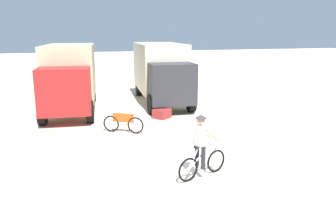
{
  "coord_description": "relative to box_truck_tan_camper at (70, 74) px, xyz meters",
  "views": [
    {
      "loc": [
        -3.78,
        -9.13,
        3.99
      ],
      "look_at": [
        -0.08,
        3.31,
        1.1
      ],
      "focal_mm": 35.07,
      "sensor_mm": 36.0,
      "label": 1
    }
  ],
  "objects": [
    {
      "name": "ground_plane",
      "position": [
        3.83,
        -8.36,
        -1.87
      ],
      "size": [
        120.0,
        120.0,
        0.0
      ],
      "primitive_type": "plane",
      "color": "beige"
    },
    {
      "name": "cyclist_orange_shirt",
      "position": [
        3.38,
        -9.53,
        -1.03
      ],
      "size": [
        1.65,
        0.73,
        1.82
      ],
      "color": "black",
      "rests_on": "ground"
    },
    {
      "name": "box_truck_cream_rv",
      "position": [
        5.01,
        0.58,
        0.0
      ],
      "size": [
        2.85,
        6.9,
        3.35
      ],
      "color": "beige",
      "rests_on": "ground"
    },
    {
      "name": "box_truck_tan_camper",
      "position": [
        0.0,
        0.0,
        0.0
      ],
      "size": [
        2.96,
        6.93,
        3.35
      ],
      "color": "#CCB78E",
      "rests_on": "ground"
    },
    {
      "name": "bicycle_spare",
      "position": [
        1.95,
        -4.74,
        -1.48
      ],
      "size": [
        1.52,
        0.93,
        0.97
      ],
      "color": "black",
      "rests_on": "ground"
    },
    {
      "name": "supply_crate",
      "position": [
        4.06,
        -2.96,
        -1.65
      ],
      "size": [
        0.95,
        0.94,
        0.45
      ],
      "primitive_type": "cube",
      "rotation": [
        0.0,
        0.0,
        0.65
      ],
      "color": "#9E2D2D",
      "rests_on": "ground"
    }
  ]
}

